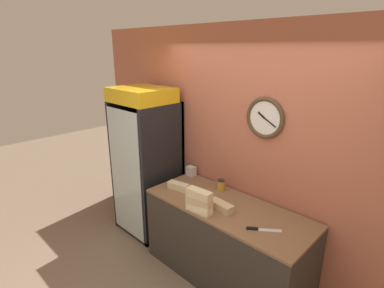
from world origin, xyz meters
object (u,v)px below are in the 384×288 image
at_px(beverage_cooler, 149,155).
at_px(sandwich_stack_middle, 199,201).
at_px(sandwich_flat_right, 178,186).
at_px(sandwich_stack_top, 199,194).
at_px(napkin_dispenser, 191,171).
at_px(condiment_jar, 221,185).
at_px(chefs_knife, 259,229).
at_px(sandwich_flat_left, 221,206).
at_px(sandwich_stack_bottom, 199,208).

relative_size(beverage_cooler, sandwich_stack_middle, 7.00).
bearing_deg(sandwich_stack_middle, sandwich_flat_right, 159.19).
distance_m(sandwich_stack_top, napkin_dispenser, 0.91).
relative_size(sandwich_flat_right, condiment_jar, 2.13).
bearing_deg(chefs_knife, sandwich_flat_left, 175.57).
distance_m(sandwich_stack_bottom, condiment_jar, 0.55).
bearing_deg(sandwich_stack_top, condiment_jar, 105.65).
relative_size(sandwich_stack_bottom, sandwich_flat_right, 1.02).
relative_size(sandwich_flat_right, chefs_knife, 1.02).
relative_size(sandwich_stack_top, condiment_jar, 2.17).
height_order(sandwich_stack_middle, chefs_knife, sandwich_stack_middle).
xyz_separation_m(beverage_cooler, napkin_dispenser, (0.56, 0.23, -0.14)).
bearing_deg(sandwich_flat_right, sandwich_stack_top, -20.81).
xyz_separation_m(sandwich_stack_middle, condiment_jar, (-0.15, 0.52, -0.06)).
xyz_separation_m(beverage_cooler, sandwich_stack_top, (1.25, -0.36, 0.00)).
bearing_deg(sandwich_stack_top, napkin_dispenser, 139.72).
relative_size(sandwich_stack_bottom, sandwich_stack_top, 1.00).
relative_size(sandwich_stack_middle, condiment_jar, 2.20).
xyz_separation_m(condiment_jar, napkin_dispenser, (-0.54, 0.06, -0.00)).
bearing_deg(condiment_jar, beverage_cooler, -171.29).
height_order(sandwich_flat_left, napkin_dispenser, napkin_dispenser).
bearing_deg(sandwich_flat_left, sandwich_stack_bottom, -125.22).
distance_m(beverage_cooler, chefs_knife, 1.87).
height_order(sandwich_stack_bottom, sandwich_stack_top, sandwich_stack_top).
relative_size(sandwich_stack_middle, sandwich_flat_right, 1.03).
bearing_deg(chefs_knife, beverage_cooler, 173.63).
xyz_separation_m(sandwich_flat_left, sandwich_flat_right, (-0.64, 0.01, 0.00)).
xyz_separation_m(sandwich_stack_bottom, napkin_dispenser, (-0.69, 0.58, 0.02)).
bearing_deg(beverage_cooler, sandwich_stack_middle, -15.88).
distance_m(sandwich_stack_bottom, sandwich_stack_middle, 0.08).
height_order(sandwich_flat_left, sandwich_flat_right, sandwich_flat_right).
distance_m(beverage_cooler, napkin_dispenser, 0.62).
relative_size(beverage_cooler, chefs_knife, 7.37).
height_order(sandwich_flat_left, condiment_jar, condiment_jar).
bearing_deg(chefs_knife, condiment_jar, 153.31).
xyz_separation_m(sandwich_stack_bottom, sandwich_flat_left, (0.13, 0.19, -0.00)).
bearing_deg(beverage_cooler, sandwich_flat_right, -12.39).
distance_m(sandwich_flat_right, napkin_dispenser, 0.43).
distance_m(beverage_cooler, sandwich_stack_top, 1.30).
bearing_deg(beverage_cooler, sandwich_stack_bottom, -15.88).
relative_size(beverage_cooler, napkin_dispenser, 16.46).
xyz_separation_m(sandwich_stack_top, sandwich_flat_left, (0.13, 0.19, -0.16)).
height_order(beverage_cooler, sandwich_flat_left, beverage_cooler).
xyz_separation_m(sandwich_flat_right, napkin_dispenser, (-0.18, 0.39, 0.02)).
relative_size(chefs_knife, condiment_jar, 2.09).
xyz_separation_m(sandwich_stack_middle, chefs_knife, (0.60, 0.15, -0.11)).
bearing_deg(sandwich_stack_middle, chefs_knife, 13.97).
xyz_separation_m(beverage_cooler, chefs_knife, (1.85, -0.21, -0.19)).
bearing_deg(sandwich_stack_top, beverage_cooler, 164.12).
distance_m(sandwich_flat_left, napkin_dispenser, 0.91).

